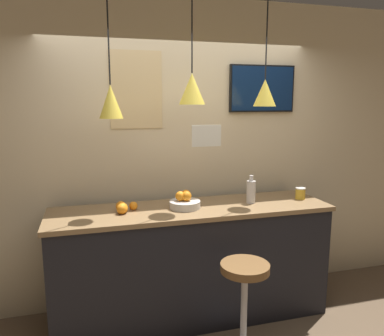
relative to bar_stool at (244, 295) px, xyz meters
name	(u,v)px	position (x,y,z in m)	size (l,w,h in m)	color
back_wall	(180,154)	(-0.23, 1.09, 0.94)	(8.00, 0.06, 2.90)	beige
service_counter	(192,262)	(-0.23, 0.65, 0.01)	(2.46, 0.66, 1.04)	black
bar_stool	(244,295)	(0.00, 0.00, 0.00)	(0.41, 0.41, 0.76)	#B7B7BC
fruit_bowl	(185,201)	(-0.29, 0.65, 0.58)	(0.27, 0.27, 0.15)	beige
orange_pile	(123,208)	(-0.82, 0.65, 0.57)	(0.19, 0.17, 0.09)	orange
juice_bottle	(251,191)	(0.33, 0.64, 0.63)	(0.08, 0.08, 0.26)	silver
spread_jar	(300,193)	(0.84, 0.64, 0.58)	(0.09, 0.09, 0.11)	gold
pendant_lamp_left	(111,101)	(-0.89, 0.65, 1.44)	(0.19, 0.19, 0.98)	black
pendant_lamp_middle	(192,89)	(-0.23, 0.65, 1.55)	(0.22, 0.22, 0.87)	black
pendant_lamp_right	(265,92)	(0.44, 0.65, 1.52)	(0.20, 0.20, 0.89)	black
mounted_tv	(262,89)	(0.60, 1.03, 1.56)	(0.68, 0.04, 0.45)	black
hanging_menu_board	(207,136)	(-0.18, 0.40, 1.17)	(0.24, 0.01, 0.17)	white
wall_poster	(136,90)	(-0.64, 1.05, 1.54)	(0.47, 0.01, 0.69)	#DBBC84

